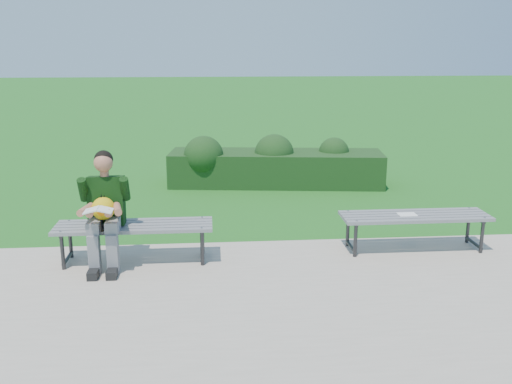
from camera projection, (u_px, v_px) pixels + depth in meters
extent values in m
plane|color=#387D1F|center=(246.00, 243.00, 7.34)|extent=(80.00, 80.00, 0.00)
cube|color=beige|center=(257.00, 301.00, 5.65)|extent=(30.00, 3.50, 0.02)
cube|color=#1A430F|center=(276.00, 168.00, 10.36)|extent=(3.91, 1.40, 0.60)
sphere|color=#1A430F|center=(204.00, 156.00, 10.11)|extent=(0.78, 0.78, 0.70)
sphere|color=#1A430F|center=(274.00, 154.00, 10.27)|extent=(0.79, 0.79, 0.71)
sphere|color=#1A430F|center=(334.00, 153.00, 10.40)|extent=(0.62, 0.62, 0.55)
cube|color=slate|center=(132.00, 232.00, 6.37)|extent=(1.80, 0.08, 0.04)
cube|color=slate|center=(133.00, 229.00, 6.47)|extent=(1.80, 0.08, 0.04)
cube|color=slate|center=(134.00, 226.00, 6.57)|extent=(1.80, 0.08, 0.04)
cube|color=slate|center=(135.00, 223.00, 6.67)|extent=(1.80, 0.08, 0.04)
cube|color=slate|center=(136.00, 221.00, 6.77)|extent=(1.80, 0.08, 0.04)
cylinder|color=#2D2D30|center=(63.00, 252.00, 6.38)|extent=(0.04, 0.04, 0.41)
cylinder|color=#2D2D30|center=(70.00, 241.00, 6.74)|extent=(0.04, 0.04, 0.41)
cylinder|color=#2D2D30|center=(65.00, 231.00, 6.52)|extent=(0.04, 0.42, 0.04)
cylinder|color=#2D2D30|center=(68.00, 258.00, 6.60)|extent=(0.04, 0.42, 0.04)
cylinder|color=gray|center=(60.00, 232.00, 6.30)|extent=(0.02, 0.02, 0.01)
cylinder|color=gray|center=(69.00, 220.00, 6.70)|extent=(0.02, 0.02, 0.01)
cylinder|color=#2D2D30|center=(202.00, 248.00, 6.50)|extent=(0.04, 0.04, 0.41)
cylinder|color=#2D2D30|center=(202.00, 237.00, 6.87)|extent=(0.04, 0.04, 0.41)
cylinder|color=#2D2D30|center=(202.00, 228.00, 6.64)|extent=(0.04, 0.42, 0.04)
cylinder|color=#2D2D30|center=(203.00, 254.00, 6.72)|extent=(0.04, 0.42, 0.04)
cylinder|color=gray|center=(202.00, 228.00, 6.42)|extent=(0.02, 0.02, 0.01)
cylinder|color=gray|center=(202.00, 217.00, 6.83)|extent=(0.02, 0.02, 0.01)
cube|color=slate|center=(421.00, 221.00, 6.75)|extent=(1.80, 0.08, 0.04)
cube|color=slate|center=(418.00, 218.00, 6.85)|extent=(1.80, 0.08, 0.04)
cube|color=slate|center=(415.00, 216.00, 6.95)|extent=(1.80, 0.08, 0.04)
cube|color=slate|center=(412.00, 214.00, 7.05)|extent=(1.80, 0.08, 0.04)
cube|color=slate|center=(409.00, 211.00, 7.15)|extent=(1.80, 0.08, 0.04)
cylinder|color=#2D2D30|center=(355.00, 240.00, 6.76)|extent=(0.04, 0.04, 0.41)
cylinder|color=#2D2D30|center=(348.00, 230.00, 7.13)|extent=(0.04, 0.04, 0.41)
cylinder|color=#2D2D30|center=(352.00, 221.00, 6.90)|extent=(0.04, 0.42, 0.04)
cylinder|color=#2D2D30|center=(351.00, 246.00, 6.98)|extent=(0.04, 0.42, 0.04)
cylinder|color=gray|center=(357.00, 221.00, 6.68)|extent=(0.02, 0.02, 0.01)
cylinder|color=gray|center=(348.00, 211.00, 7.09)|extent=(0.02, 0.02, 0.01)
cylinder|color=#2D2D30|center=(482.00, 237.00, 6.89)|extent=(0.04, 0.04, 0.41)
cylinder|color=#2D2D30|center=(468.00, 227.00, 7.26)|extent=(0.04, 0.04, 0.41)
cylinder|color=#2D2D30|center=(476.00, 218.00, 7.03)|extent=(0.04, 0.42, 0.04)
cylinder|color=#2D2D30|center=(474.00, 243.00, 7.11)|extent=(0.04, 0.42, 0.04)
cylinder|color=gray|center=(485.00, 218.00, 6.81)|extent=(0.02, 0.02, 0.01)
cylinder|color=gray|center=(469.00, 208.00, 7.21)|extent=(0.02, 0.02, 0.01)
cube|color=gray|center=(96.00, 224.00, 6.36)|extent=(0.14, 0.42, 0.13)
cube|color=gray|center=(114.00, 224.00, 6.38)|extent=(0.14, 0.42, 0.13)
cube|color=gray|center=(94.00, 254.00, 6.26)|extent=(0.12, 0.13, 0.45)
cube|color=gray|center=(113.00, 254.00, 6.28)|extent=(0.12, 0.13, 0.45)
cube|color=black|center=(94.00, 273.00, 6.21)|extent=(0.11, 0.26, 0.09)
cube|color=black|center=(112.00, 272.00, 6.22)|extent=(0.11, 0.26, 0.09)
cube|color=black|center=(107.00, 201.00, 6.51)|extent=(0.40, 0.30, 0.59)
cylinder|color=#B86C53|center=(104.00, 174.00, 6.41)|extent=(0.10, 0.10, 0.08)
sphere|color=#B86C53|center=(103.00, 163.00, 6.36)|extent=(0.21, 0.21, 0.21)
sphere|color=black|center=(104.00, 160.00, 6.38)|extent=(0.21, 0.21, 0.21)
cylinder|color=black|center=(83.00, 190.00, 6.35)|extent=(0.10, 0.21, 0.30)
cylinder|color=black|center=(125.00, 189.00, 6.39)|extent=(0.10, 0.21, 0.30)
cylinder|color=#B86C53|center=(86.00, 210.00, 6.19)|extent=(0.14, 0.31, 0.08)
cylinder|color=#B86C53|center=(117.00, 209.00, 6.21)|extent=(0.14, 0.31, 0.08)
sphere|color=#B86C53|center=(89.00, 214.00, 6.04)|extent=(0.09, 0.09, 0.09)
sphere|color=#B86C53|center=(108.00, 213.00, 6.05)|extent=(0.09, 0.09, 0.09)
sphere|color=#EEE604|center=(103.00, 208.00, 6.30)|extent=(0.25, 0.25, 0.25)
cone|color=orange|center=(102.00, 212.00, 6.19)|extent=(0.07, 0.07, 0.07)
cone|color=black|center=(101.00, 197.00, 6.28)|extent=(0.03, 0.05, 0.08)
cone|color=black|center=(104.00, 197.00, 6.29)|extent=(0.03, 0.04, 0.07)
sphere|color=white|center=(97.00, 208.00, 6.20)|extent=(0.05, 0.05, 0.05)
sphere|color=white|center=(106.00, 208.00, 6.20)|extent=(0.05, 0.05, 0.05)
cube|color=white|center=(91.00, 210.00, 6.01)|extent=(0.15, 0.20, 0.05)
cube|color=white|center=(105.00, 210.00, 6.02)|extent=(0.15, 0.20, 0.05)
cube|color=white|center=(407.00, 214.00, 6.94)|extent=(0.22, 0.16, 0.01)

